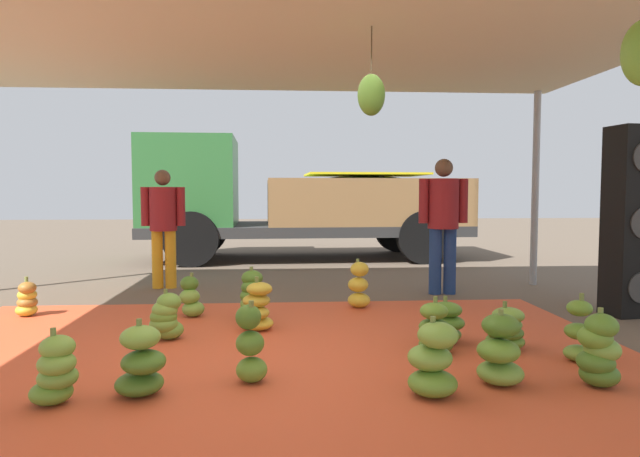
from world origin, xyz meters
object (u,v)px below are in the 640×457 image
Objects in this scene: banana_bunch_7 at (252,297)px; worker_1 at (443,216)px; banana_bunch_9 at (250,346)px; worker_0 at (163,219)px; banana_bunch_1 at (141,364)px; banana_bunch_13 at (435,329)px; speaker_stack at (633,222)px; banana_bunch_2 at (257,308)px; banana_bunch_11 at (433,362)px; banana_bunch_14 at (445,324)px; cargo_truck_main at (291,200)px; banana_bunch_6 at (27,300)px; banana_bunch_3 at (579,334)px; banana_bunch_8 at (599,352)px; banana_bunch_4 at (55,372)px; banana_bunch_15 at (506,329)px; banana_bunch_0 at (500,353)px; banana_bunch_12 at (191,298)px; banana_bunch_10 at (166,318)px; banana_bunch_5 at (359,287)px.

banana_bunch_7 is 2.92m from worker_1.
worker_0 reaches higher than banana_bunch_9.
worker_0 reaches higher than banana_bunch_1.
banana_bunch_13 is 0.23× the size of speaker_stack.
banana_bunch_13 is at bearing -29.27° from banana_bunch_2.
banana_bunch_11 is 1.13× the size of banana_bunch_14.
worker_1 is (1.94, -4.03, -0.14)m from cargo_truck_main.
speaker_stack is at bearing -3.18° from banana_bunch_6.
banana_bunch_3 is 1.09m from banana_bunch_14.
banana_bunch_8 is at bearing -6.24° from banana_bunch_9.
banana_bunch_4 is at bearing -116.61° from banana_bunch_7.
banana_bunch_11 is at bearing -131.82° from banana_bunch_15.
banana_bunch_15 is at bearing -20.27° from banana_bunch_2.
worker_1 is (1.12, 3.63, 0.80)m from banana_bunch_11.
banana_bunch_15 is (0.63, 0.06, -0.03)m from banana_bunch_13.
banana_bunch_4 is (-2.93, -0.16, -0.02)m from banana_bunch_0.
banana_bunch_12 is at bearing -4.55° from banana_bunch_6.
banana_bunch_8 is (2.42, -1.73, 0.02)m from banana_bunch_2.
speaker_stack reaches higher than banana_bunch_8.
banana_bunch_10 is (-3.39, 0.88, -0.02)m from banana_bunch_3.
banana_bunch_6 is 0.24× the size of worker_1.
banana_bunch_15 is (2.13, 0.67, -0.08)m from banana_bunch_9.
banana_bunch_15 is at bearing -18.83° from banana_bunch_6.
banana_bunch_2 is at bearing -60.96° from worker_0.
cargo_truck_main is (-2.16, 7.03, 0.95)m from banana_bunch_3.
cargo_truck_main is at bearing 100.04° from banana_bunch_0.
banana_bunch_6 is (-4.26, 2.44, -0.05)m from banana_bunch_0.
banana_bunch_2 is 1.11× the size of banana_bunch_13.
banana_bunch_5 reaches higher than banana_bunch_15.
banana_bunch_10 is at bearing -78.04° from worker_0.
worker_0 reaches higher than banana_bunch_7.
speaker_stack is at bearing -2.67° from banana_bunch_12.
banana_bunch_1 is 0.31× the size of worker_0.
banana_bunch_14 is (0.56, -1.54, -0.07)m from banana_bunch_5.
banana_bunch_11 is at bearing -51.34° from banana_bunch_12.
banana_bunch_13 is (-1.07, 0.33, -0.03)m from banana_bunch_3.
banana_bunch_1 is at bearing -161.64° from banana_bunch_9.
banana_bunch_3 reaches higher than banana_bunch_4.
banana_bunch_12 is (-0.75, 2.12, -0.05)m from banana_bunch_9.
speaker_stack is at bearing 8.51° from banana_bunch_10.
banana_bunch_9 is 0.35× the size of worker_0.
banana_bunch_3 reaches higher than banana_bunch_10.
banana_bunch_10 is 0.95m from banana_bunch_12.
banana_bunch_0 is 1.02× the size of banana_bunch_11.
banana_bunch_3 is at bearing 9.56° from banana_bunch_4.
banana_bunch_6 is 2.47m from banana_bunch_7.
banana_bunch_7 reaches higher than banana_bunch_10.
banana_bunch_6 is 0.78× the size of banana_bunch_8.
banana_bunch_2 is 0.96× the size of banana_bunch_3.
banana_bunch_15 is (4.65, -1.59, -0.01)m from banana_bunch_6.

